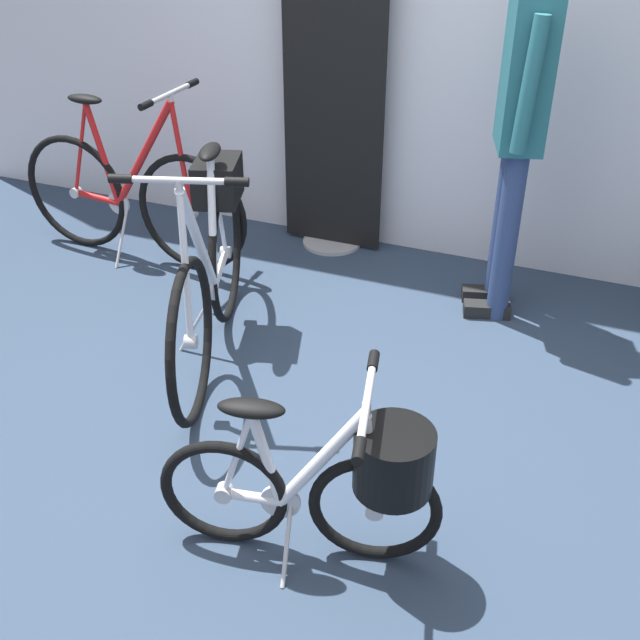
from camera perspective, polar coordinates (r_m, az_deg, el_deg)
name	(u,v)px	position (r m, az deg, el deg)	size (l,w,h in m)	color
ground_plane	(280,448)	(3.20, -3.02, -9.47)	(6.54, 6.54, 0.00)	#2D3D51
floor_banner_stand	(333,125)	(4.50, 0.98, 14.23)	(0.60, 0.36, 1.66)	#B7B7BC
folding_bike_foreground	(337,478)	(2.56, 1.23, -11.65)	(0.95, 0.52, 0.69)	black
display_bike_left	(131,196)	(4.59, -13.82, 8.90)	(1.49, 0.53, 1.03)	black
display_bike_right	(211,264)	(3.56, -8.08, 4.12)	(0.62, 1.47, 1.06)	black
visitor_near_wall	(522,108)	(3.78, 14.71, 14.94)	(0.34, 0.52, 1.83)	navy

